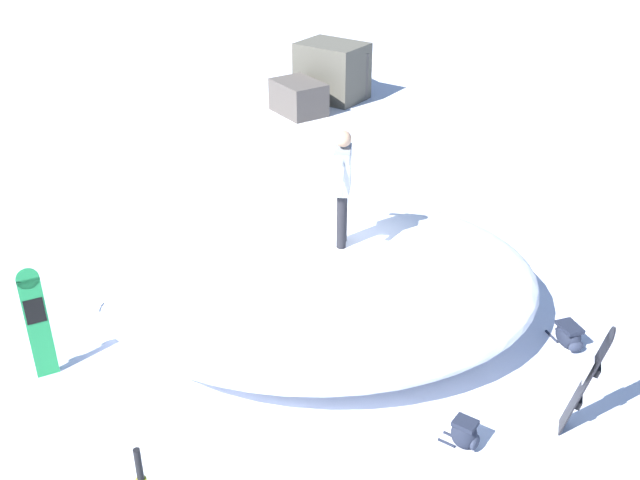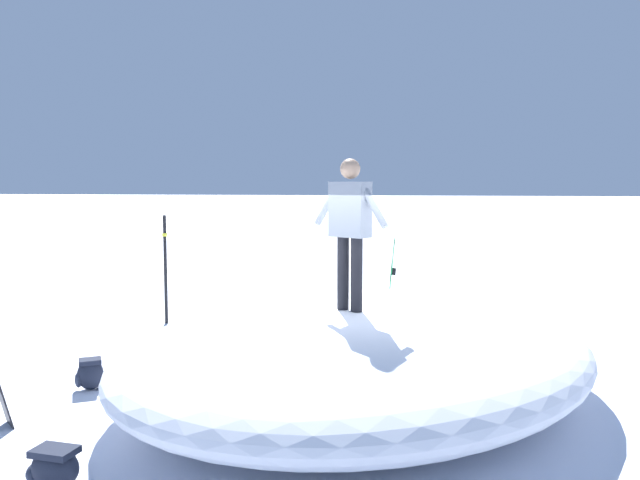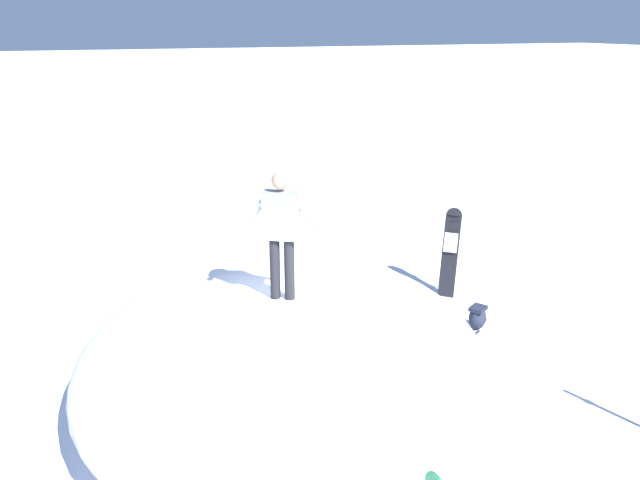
# 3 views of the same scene
# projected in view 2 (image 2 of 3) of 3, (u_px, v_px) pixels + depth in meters

# --- Properties ---
(ground) EXTENTS (240.00, 240.00, 0.00)m
(ground) POSITION_uv_depth(u_px,v_px,m) (339.00, 395.00, 7.99)
(ground) COLOR white
(snow_mound) EXTENTS (7.52, 8.19, 1.14)m
(snow_mound) POSITION_uv_depth(u_px,v_px,m) (361.00, 350.00, 7.96)
(snow_mound) COLOR white
(snow_mound) RESTS_ON ground
(snowboarder_standing) EXTENTS (0.96, 0.62, 1.78)m
(snowboarder_standing) POSITION_uv_depth(u_px,v_px,m) (350.00, 223.00, 7.51)
(snowboarder_standing) COLOR black
(snowboarder_standing) RESTS_ON snow_mound
(snowboard_primary_upright) EXTENTS (0.19, 0.30, 1.62)m
(snowboard_primary_upright) POSITION_uv_depth(u_px,v_px,m) (391.00, 280.00, 11.88)
(snowboard_primary_upright) COLOR #1E8C47
(snowboard_primary_upright) RESTS_ON ground
(backpack_near) EXTENTS (0.67, 0.35, 0.36)m
(backpack_near) POSITION_uv_depth(u_px,v_px,m) (54.00, 467.00, 5.57)
(backpack_near) COLOR #1E2333
(backpack_near) RESTS_ON ground
(backpack_far) EXTENTS (0.51, 0.43, 0.40)m
(backpack_far) POSITION_uv_depth(u_px,v_px,m) (90.00, 374.00, 8.21)
(backpack_far) COLOR #1E2333
(backpack_far) RESTS_ON ground
(trail_marker_pole) EXTENTS (0.10, 0.10, 2.04)m
(trail_marker_pole) POSITION_uv_depth(u_px,v_px,m) (165.00, 267.00, 12.01)
(trail_marker_pole) COLOR black
(trail_marker_pole) RESTS_ON ground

